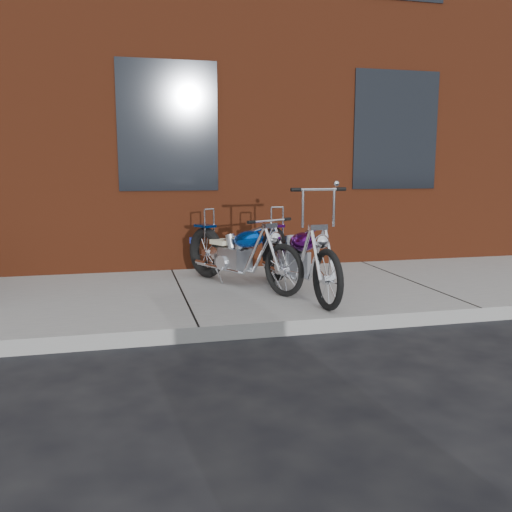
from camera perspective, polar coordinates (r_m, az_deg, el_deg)
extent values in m
plane|color=black|center=(5.14, -6.00, -9.06)|extent=(120.00, 120.00, 0.00)
cube|color=gray|center=(6.55, -7.76, -4.43)|extent=(22.00, 3.00, 0.15)
cube|color=maroon|center=(13.08, -11.24, 19.48)|extent=(22.00, 10.00, 8.00)
torus|color=black|center=(6.91, 2.41, 0.01)|extent=(0.20, 0.73, 0.72)
torus|color=black|center=(5.51, 8.21, -2.77)|extent=(0.12, 0.65, 0.65)
cube|color=gray|center=(6.33, 4.46, -0.94)|extent=(0.31, 0.42, 0.30)
ellipsoid|color=#480A5D|center=(6.03, 5.52, 1.33)|extent=(0.30, 0.57, 0.31)
cube|color=black|center=(6.53, 3.60, 1.16)|extent=(0.26, 0.30, 0.06)
cylinder|color=silver|center=(5.57, 7.69, 0.11)|extent=(0.06, 0.29, 0.54)
cylinder|color=silver|center=(5.62, 7.28, 6.96)|extent=(0.55, 0.08, 0.03)
cylinder|color=silver|center=(6.79, 2.67, 3.07)|extent=(0.02, 0.02, 0.48)
cylinder|color=silver|center=(6.60, 4.67, -1.68)|extent=(0.12, 0.90, 0.05)
torus|color=black|center=(7.22, -4.59, 0.24)|extent=(0.44, 0.67, 0.68)
torus|color=black|center=(6.11, 3.88, -1.66)|extent=(0.35, 0.58, 0.62)
cube|color=gray|center=(6.75, -1.48, -0.43)|extent=(0.41, 0.46, 0.28)
ellipsoid|color=#053CB7|center=(6.51, 0.03, 1.68)|extent=(0.46, 0.58, 0.29)
cube|color=beige|center=(6.91, -2.81, 1.38)|extent=(0.33, 0.34, 0.06)
cylinder|color=silver|center=(6.16, 3.11, 0.77)|extent=(0.16, 0.26, 0.51)
cylinder|color=silver|center=(6.20, 2.36, 3.69)|extent=(0.47, 0.27, 0.03)
cylinder|color=silver|center=(7.11, -4.26, 3.05)|extent=(0.03, 0.03, 0.46)
cylinder|color=silver|center=(7.00, -1.86, -1.11)|extent=(0.44, 0.78, 0.05)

